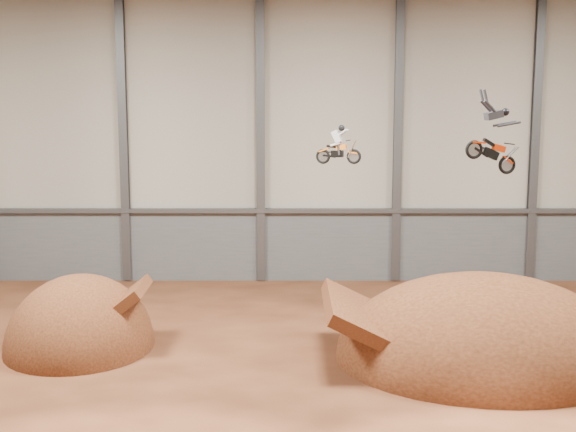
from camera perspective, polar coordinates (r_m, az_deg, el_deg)
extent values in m
plane|color=#452112|center=(26.07, 4.46, -12.33)|extent=(40.00, 40.00, 0.00)
cube|color=#AFA99B|center=(39.33, 2.93, 5.41)|extent=(40.00, 0.10, 14.00)
cube|color=#585B60|center=(39.91, 2.87, -2.14)|extent=(39.80, 0.18, 3.50)
cube|color=#47494F|center=(39.45, 2.90, 0.38)|extent=(39.80, 0.35, 0.20)
cube|color=#47494F|center=(39.90, -11.62, 5.29)|extent=(0.40, 0.36, 13.90)
cube|color=#47494F|center=(39.11, -1.96, 5.40)|extent=(0.40, 0.36, 13.90)
cube|color=#47494F|center=(39.44, 7.80, 5.35)|extent=(0.40, 0.36, 13.90)
cube|color=#47494F|center=(40.87, 17.14, 5.16)|extent=(0.40, 0.36, 13.90)
ellipsoid|color=#411E10|center=(31.10, -14.54, -9.02)|extent=(5.43, 6.26, 5.43)
ellipsoid|color=#411E10|center=(29.71, 13.63, -9.85)|extent=(10.45, 9.24, 6.03)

